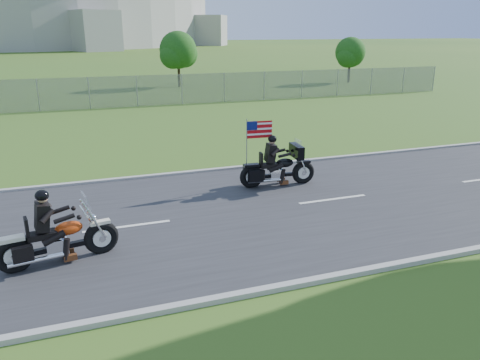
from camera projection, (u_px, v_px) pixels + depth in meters
name	position (u px, v px, depth m)	size (l,w,h in m)	color
ground	(203.00, 218.00, 12.63)	(420.00, 420.00, 0.00)	#2E561A
road	(203.00, 217.00, 12.62)	(120.00, 8.00, 0.04)	#28282B
curb_north	(172.00, 174.00, 16.24)	(120.00, 0.18, 0.12)	#9E9B93
curb_south	(258.00, 292.00, 8.98)	(120.00, 0.18, 0.12)	#9E9B93
fence	(38.00, 95.00, 28.67)	(60.00, 0.03, 2.00)	gray
tree_fence_near	(178.00, 52.00, 40.57)	(3.52, 3.28, 4.75)	#382316
tree_fence_far	(350.00, 54.00, 43.96)	(3.08, 2.87, 4.20)	#382316
motorcycle_lead	(57.00, 240.00, 10.01)	(2.57, 0.92, 1.73)	black
motorcycle_follow	(278.00, 169.00, 15.01)	(2.54, 0.85, 2.11)	black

